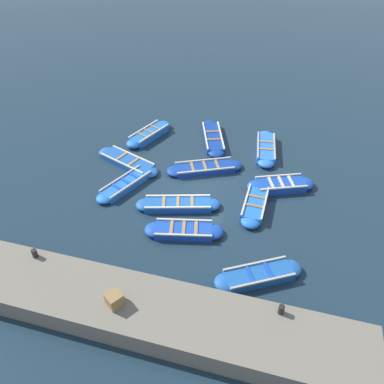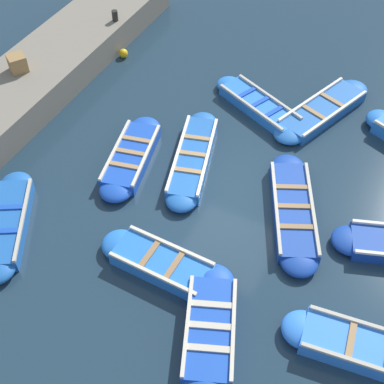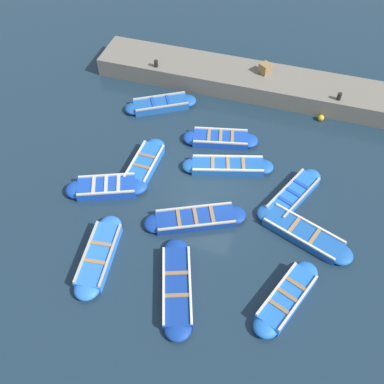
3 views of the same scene
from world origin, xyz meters
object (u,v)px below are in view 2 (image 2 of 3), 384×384
object	(u,v)px
boat_mid_row	(162,264)
boat_alongside	(210,330)
boat_tucked	(293,210)
boat_inner_gap	(322,111)
boat_outer_right	(193,158)
bollard_north	(115,16)
boat_drifting	(260,106)
wooden_crate	(17,63)
boat_near_quay	(131,157)
buoy_orange_near	(123,53)
boat_bow_out	(368,350)
boat_broadside	(7,224)

from	to	relation	value
boat_mid_row	boat_alongside	xyz separation A→B (m)	(-1.71, 1.01, 0.01)
boat_tucked	boat_inner_gap	xyz separation A→B (m)	(0.53, -4.09, 0.00)
boat_outer_right	bollard_north	size ratio (longest dim) A/B	11.37
boat_tucked	boat_alongside	bearing A→B (deg)	83.48
boat_drifting	boat_inner_gap	world-z (taller)	boat_inner_gap
boat_tucked	wooden_crate	bearing A→B (deg)	-5.33
wooden_crate	boat_drifting	bearing A→B (deg)	-159.29
boat_near_quay	boat_alongside	size ratio (longest dim) A/B	1.01
boat_mid_row	boat_alongside	size ratio (longest dim) A/B	0.94
boat_inner_gap	buoy_orange_near	distance (m)	6.92
boat_alongside	boat_bow_out	bearing A→B (deg)	-160.93
boat_bow_out	bollard_north	distance (m)	13.00
boat_bow_out	boat_tucked	world-z (taller)	boat_bow_out
boat_alongside	boat_near_quay	bearing A→B (deg)	-41.72
boat_mid_row	bollard_north	distance (m)	9.53
boat_inner_gap	wooden_crate	size ratio (longest dim) A/B	8.19
boat_near_quay	boat_broadside	world-z (taller)	boat_broadside
boat_inner_gap	wooden_crate	world-z (taller)	wooden_crate
boat_tucked	boat_inner_gap	size ratio (longest dim) A/B	0.99
boat_alongside	bollard_north	size ratio (longest dim) A/B	9.86
boat_broadside	boat_outer_right	bearing A→B (deg)	-126.58
boat_bow_out	boat_drifting	bearing A→B (deg)	-52.01
bollard_north	buoy_orange_near	size ratio (longest dim) A/B	1.16
boat_broadside	bollard_north	xyz separation A→B (m)	(1.89, -8.13, 0.92)
boat_drifting	bollard_north	distance (m)	5.92
boat_drifting	wooden_crate	world-z (taller)	wooden_crate
boat_mid_row	bollard_north	size ratio (longest dim) A/B	9.28
boat_outer_right	boat_bow_out	bearing A→B (deg)	149.37
boat_outer_right	wooden_crate	world-z (taller)	wooden_crate
boat_near_quay	boat_mid_row	world-z (taller)	boat_mid_row
bollard_north	wooden_crate	bearing A→B (deg)	73.60
boat_drifting	boat_broadside	bearing A→B (deg)	61.28
boat_inner_gap	boat_alongside	bearing A→B (deg)	90.59
boat_near_quay	buoy_orange_near	distance (m)	5.04
boat_near_quay	boat_outer_right	world-z (taller)	boat_near_quay
wooden_crate	boat_bow_out	bearing A→B (deg)	162.44
boat_bow_out	bollard_north	world-z (taller)	bollard_north
boat_alongside	boat_broadside	bearing A→B (deg)	-3.36
boat_mid_row	boat_tucked	xyz separation A→B (m)	(-2.15, -2.91, -0.02)
boat_outer_right	boat_alongside	world-z (taller)	boat_alongside
boat_broadside	bollard_north	world-z (taller)	bollard_north
boat_bow_out	buoy_orange_near	size ratio (longest dim) A/B	12.29
boat_outer_right	buoy_orange_near	bearing A→B (deg)	-38.36
wooden_crate	boat_mid_row	bearing A→B (deg)	151.57
boat_outer_right	boat_inner_gap	xyz separation A→B (m)	(-2.56, -3.57, -0.01)
boat_broadside	wooden_crate	distance (m)	5.44
boat_mid_row	boat_inner_gap	xyz separation A→B (m)	(-1.62, -7.00, -0.02)
boat_broadside	boat_bow_out	distance (m)	8.79
boat_tucked	boat_outer_right	size ratio (longest dim) A/B	1.00
boat_bow_out	wooden_crate	bearing A→B (deg)	-17.56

